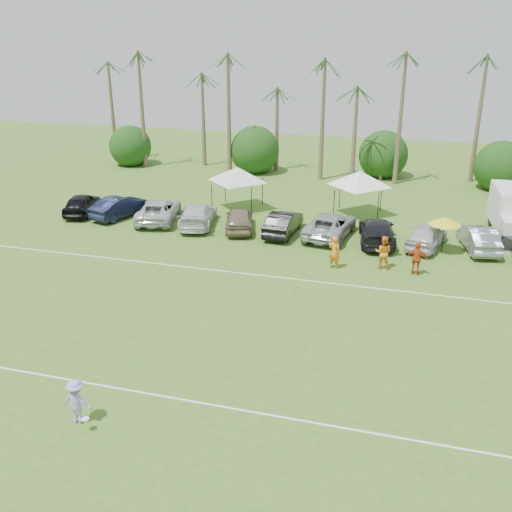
# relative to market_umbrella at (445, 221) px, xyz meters

# --- Properties ---
(ground) EXTENTS (120.00, 120.00, 0.00)m
(ground) POSITION_rel_market_umbrella_xyz_m (-11.04, -20.54, -2.05)
(ground) COLOR #426A1F
(ground) RESTS_ON ground
(field_lines) EXTENTS (80.00, 12.10, 0.01)m
(field_lines) POSITION_rel_market_umbrella_xyz_m (-11.04, -12.54, -2.04)
(field_lines) COLOR white
(field_lines) RESTS_ON ground
(palm_tree_0) EXTENTS (2.40, 2.40, 8.90)m
(palm_tree_0) POSITION_rel_market_umbrella_xyz_m (-33.04, 17.46, 5.43)
(palm_tree_0) COLOR brown
(palm_tree_0) RESTS_ON ground
(palm_tree_1) EXTENTS (2.40, 2.40, 9.90)m
(palm_tree_1) POSITION_rel_market_umbrella_xyz_m (-28.04, 17.46, 6.31)
(palm_tree_1) COLOR brown
(palm_tree_1) RESTS_ON ground
(palm_tree_2) EXTENTS (2.40, 2.40, 10.90)m
(palm_tree_2) POSITION_rel_market_umbrella_xyz_m (-23.04, 17.46, 7.17)
(palm_tree_2) COLOR brown
(palm_tree_2) RESTS_ON ground
(palm_tree_3) EXTENTS (2.40, 2.40, 11.90)m
(palm_tree_3) POSITION_rel_market_umbrella_xyz_m (-19.04, 17.46, 8.02)
(palm_tree_3) COLOR brown
(palm_tree_3) RESTS_ON ground
(palm_tree_4) EXTENTS (2.40, 2.40, 8.90)m
(palm_tree_4) POSITION_rel_market_umbrella_xyz_m (-15.04, 17.46, 5.43)
(palm_tree_4) COLOR brown
(palm_tree_4) RESTS_ON ground
(palm_tree_5) EXTENTS (2.40, 2.40, 9.90)m
(palm_tree_5) POSITION_rel_market_umbrella_xyz_m (-11.04, 17.46, 6.31)
(palm_tree_5) COLOR brown
(palm_tree_5) RESTS_ON ground
(palm_tree_6) EXTENTS (2.40, 2.40, 10.90)m
(palm_tree_6) POSITION_rel_market_umbrella_xyz_m (-7.04, 17.46, 7.17)
(palm_tree_6) COLOR brown
(palm_tree_6) RESTS_ON ground
(palm_tree_7) EXTENTS (2.40, 2.40, 11.90)m
(palm_tree_7) POSITION_rel_market_umbrella_xyz_m (-3.04, 17.46, 8.02)
(palm_tree_7) COLOR brown
(palm_tree_7) RESTS_ON ground
(palm_tree_8) EXTENTS (2.40, 2.40, 8.90)m
(palm_tree_8) POSITION_rel_market_umbrella_xyz_m (1.96, 17.46, 5.43)
(palm_tree_8) COLOR brown
(palm_tree_8) RESTS_ON ground
(bush_tree_0) EXTENTS (4.00, 4.00, 4.00)m
(bush_tree_0) POSITION_rel_market_umbrella_xyz_m (-30.04, 18.46, -0.25)
(bush_tree_0) COLOR brown
(bush_tree_0) RESTS_ON ground
(bush_tree_1) EXTENTS (4.00, 4.00, 4.00)m
(bush_tree_1) POSITION_rel_market_umbrella_xyz_m (-17.04, 18.46, -0.25)
(bush_tree_1) COLOR brown
(bush_tree_1) RESTS_ON ground
(bush_tree_2) EXTENTS (4.00, 4.00, 4.00)m
(bush_tree_2) POSITION_rel_market_umbrella_xyz_m (-5.04, 18.46, -0.25)
(bush_tree_2) COLOR brown
(bush_tree_2) RESTS_ON ground
(bush_tree_3) EXTENTS (4.00, 4.00, 4.00)m
(bush_tree_3) POSITION_rel_market_umbrella_xyz_m (4.96, 18.46, -0.25)
(bush_tree_3) COLOR brown
(bush_tree_3) RESTS_ON ground
(sideline_player_a) EXTENTS (0.82, 0.65, 1.96)m
(sideline_player_a) POSITION_rel_market_umbrella_xyz_m (-6.09, -4.33, -1.06)
(sideline_player_a) COLOR orange
(sideline_player_a) RESTS_ON ground
(sideline_player_b) EXTENTS (1.00, 0.81, 1.95)m
(sideline_player_b) POSITION_rel_market_umbrella_xyz_m (-3.38, -3.57, -1.07)
(sideline_player_b) COLOR orange
(sideline_player_b) RESTS_ON ground
(sideline_player_c) EXTENTS (1.18, 0.60, 1.94)m
(sideline_player_c) POSITION_rel_market_umbrella_xyz_m (-1.49, -4.03, -1.08)
(sideline_player_c) COLOR #CC4F16
(sideline_player_c) RESTS_ON ground
(canopy_tent_left) EXTENTS (4.74, 4.74, 3.84)m
(canopy_tent_left) POSITION_rel_market_umbrella_xyz_m (-14.96, 5.32, 1.24)
(canopy_tent_left) COLOR black
(canopy_tent_left) RESTS_ON ground
(canopy_tent_right) EXTENTS (4.82, 4.82, 3.90)m
(canopy_tent_right) POSITION_rel_market_umbrella_xyz_m (-5.90, 6.28, 1.30)
(canopy_tent_right) COLOR black
(canopy_tent_right) RESTS_ON ground
(market_umbrella) EXTENTS (2.05, 2.05, 2.28)m
(market_umbrella) POSITION_rel_market_umbrella_xyz_m (0.00, 0.00, 0.00)
(market_umbrella) COLOR black
(market_umbrella) RESTS_ON ground
(frisbee_player) EXTENTS (1.21, 0.84, 1.71)m
(frisbee_player) POSITION_rel_market_umbrella_xyz_m (-12.68, -20.72, -1.19)
(frisbee_player) COLOR #9F99D9
(frisbee_player) RESTS_ON ground
(parked_car_0) EXTENTS (2.89, 4.89, 1.56)m
(parked_car_0) POSITION_rel_market_umbrella_xyz_m (-25.82, 0.98, -1.26)
(parked_car_0) COLOR black
(parked_car_0) RESTS_ON ground
(parked_car_1) EXTENTS (2.96, 5.02, 1.56)m
(parked_car_1) POSITION_rel_market_umbrella_xyz_m (-22.71, 1.06, -1.26)
(parked_car_1) COLOR black
(parked_car_1) RESTS_ON ground
(parked_car_2) EXTENTS (3.80, 6.06, 1.56)m
(parked_car_2) POSITION_rel_market_umbrella_xyz_m (-19.61, 1.03, -1.26)
(parked_car_2) COLOR silver
(parked_car_2) RESTS_ON ground
(parked_car_3) EXTENTS (3.26, 5.72, 1.56)m
(parked_car_3) POSITION_rel_market_umbrella_xyz_m (-16.50, 0.79, -1.26)
(parked_car_3) COLOR silver
(parked_car_3) RESTS_ON ground
(parked_car_4) EXTENTS (3.02, 4.91, 1.56)m
(parked_car_4) POSITION_rel_market_umbrella_xyz_m (-13.39, 0.67, -1.26)
(parked_car_4) COLOR #85745B
(parked_car_4) RESTS_ON ground
(parked_car_5) EXTENTS (1.87, 4.81, 1.56)m
(parked_car_5) POSITION_rel_market_umbrella_xyz_m (-10.28, 0.64, -1.26)
(parked_car_5) COLOR black
(parked_car_5) RESTS_ON ground
(parked_car_6) EXTENTS (3.25, 5.89, 1.56)m
(parked_car_6) POSITION_rel_market_umbrella_xyz_m (-7.17, 1.02, -1.26)
(parked_car_6) COLOR #AAABAD
(parked_car_6) RESTS_ON ground
(parked_car_7) EXTENTS (2.93, 5.64, 1.56)m
(parked_car_7) POSITION_rel_market_umbrella_xyz_m (-4.06, 0.71, -1.26)
(parked_car_7) COLOR black
(parked_car_7) RESTS_ON ground
(parked_car_8) EXTENTS (2.92, 4.90, 1.56)m
(parked_car_8) POSITION_rel_market_umbrella_xyz_m (-0.95, 0.65, -1.26)
(parked_car_8) COLOR silver
(parked_car_8) RESTS_ON ground
(parked_car_9) EXTENTS (2.50, 4.97, 1.56)m
(parked_car_9) POSITION_rel_market_umbrella_xyz_m (2.16, 1.09, -1.26)
(parked_car_9) COLOR gray
(parked_car_9) RESTS_ON ground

